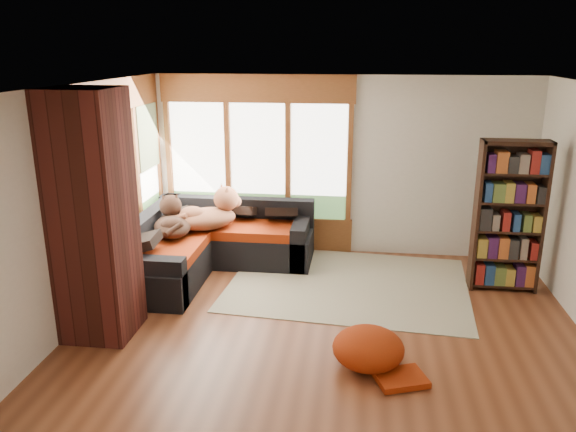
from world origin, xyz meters
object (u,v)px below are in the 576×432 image
(area_rug, at_px, (348,284))
(sectional_sofa, at_px, (197,244))
(bookshelf, at_px, (509,217))
(dog_brindle, at_px, (172,221))
(dog_tan, at_px, (211,213))
(pouf, at_px, (368,347))
(brick_chimney, at_px, (93,217))

(area_rug, bearing_deg, sectional_sofa, 168.21)
(bookshelf, bearing_deg, sectional_sofa, 175.43)
(sectional_sofa, height_order, dog_brindle, dog_brindle)
(bookshelf, height_order, dog_brindle, bookshelf)
(bookshelf, relative_size, dog_tan, 1.88)
(sectional_sofa, xyz_separation_m, dog_brindle, (-0.20, -0.39, 0.45))
(sectional_sofa, bearing_deg, area_rug, -10.57)
(dog_tan, bearing_deg, bookshelf, -38.60)
(sectional_sofa, xyz_separation_m, bookshelf, (4.09, -0.33, 0.65))
(sectional_sofa, distance_m, dog_tan, 0.54)
(area_rug, relative_size, dog_brindle, 3.46)
(pouf, bearing_deg, area_rug, 97.05)
(area_rug, bearing_deg, brick_chimney, -148.36)
(area_rug, xyz_separation_m, dog_tan, (-1.91, 0.39, 0.78))
(brick_chimney, relative_size, pouf, 3.75)
(brick_chimney, distance_m, pouf, 3.06)
(brick_chimney, height_order, dog_brindle, brick_chimney)
(area_rug, relative_size, bookshelf, 1.59)
(bookshelf, distance_m, dog_brindle, 4.30)
(pouf, height_order, dog_brindle, dog_brindle)
(pouf, bearing_deg, dog_brindle, 142.42)
(sectional_sofa, relative_size, dog_tan, 2.17)
(dog_tan, relative_size, dog_brindle, 1.16)
(pouf, bearing_deg, dog_tan, 132.81)
(dog_brindle, bearing_deg, sectional_sofa, -48.71)
(bookshelf, xyz_separation_m, dog_brindle, (-4.30, -0.06, -0.21))
(bookshelf, height_order, pouf, bookshelf)
(brick_chimney, bearing_deg, dog_brindle, 81.73)
(brick_chimney, distance_m, dog_tan, 2.16)
(sectional_sofa, relative_size, dog_brindle, 2.51)
(area_rug, height_order, bookshelf, bookshelf)
(bookshelf, bearing_deg, dog_tan, 176.03)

